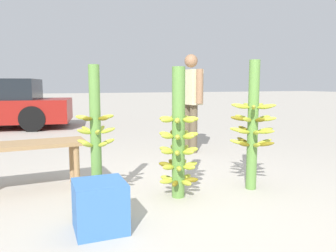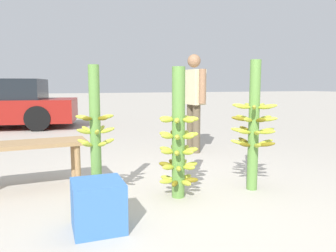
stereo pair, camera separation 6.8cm
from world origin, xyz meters
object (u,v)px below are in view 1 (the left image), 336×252
banana_stalk_left (96,136)px  vendor_person (191,95)px  banana_stalk_center (178,140)px  banana_stalk_right (253,125)px  produce_crate (100,206)px  market_bench (22,151)px

banana_stalk_left → vendor_person: 2.67m
banana_stalk_center → banana_stalk_right: (0.83, -0.05, 0.11)m
vendor_person → produce_crate: 3.17m
vendor_person → market_bench: vendor_person is taller
banana_stalk_right → vendor_person: vendor_person is taller
banana_stalk_right → produce_crate: banana_stalk_right is taller
banana_stalk_center → market_bench: (-1.44, 0.72, -0.14)m
banana_stalk_left → produce_crate: size_ratio=3.37×
vendor_person → market_bench: (-2.50, -1.23, -0.50)m
banana_stalk_left → banana_stalk_center: bearing=-3.7°
vendor_person → market_bench: bearing=113.0°
banana_stalk_center → banana_stalk_right: size_ratio=0.94×
banana_stalk_right → market_bench: (-2.27, 0.77, -0.25)m
banana_stalk_center → market_bench: banana_stalk_center is taller
banana_stalk_center → produce_crate: size_ratio=3.35×
banana_stalk_left → market_bench: 0.96m
banana_stalk_center → banana_stalk_right: bearing=-3.5°
market_bench → banana_stalk_left: bearing=-49.5°
banana_stalk_left → banana_stalk_right: size_ratio=0.94×
market_bench → banana_stalk_right: bearing=-22.4°
market_bench → vendor_person: bearing=22.6°
banana_stalk_center → banana_stalk_right: 0.84m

